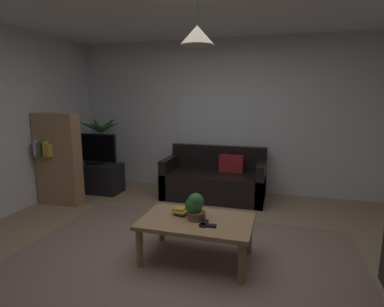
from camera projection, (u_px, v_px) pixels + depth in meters
The scene contains 17 objects.
floor at pixel (184, 260), 3.15m from camera, with size 5.45×4.99×0.02m, color #9E8466.
rug at pixel (177, 269), 2.96m from camera, with size 3.54×2.75×0.01m, color gray.
wall_back at pixel (228, 117), 5.30m from camera, with size 5.57×0.06×2.60m, color silver.
window_pane at pixel (213, 124), 5.37m from camera, with size 1.22×0.01×0.93m, color white.
couch_under_window at pixel (215, 181), 5.05m from camera, with size 1.63×0.80×0.82m.
coffee_table at pixel (197, 225), 3.08m from camera, with size 1.11×0.70×0.43m.
book_on_table_0 at pixel (181, 213), 3.20m from camera, with size 0.12×0.09×0.03m, color #387247.
book_on_table_1 at pixel (180, 211), 3.18m from camera, with size 0.15×0.12×0.02m, color gold.
book_on_table_2 at pixel (179, 209), 3.19m from camera, with size 0.11×0.10×0.02m, color gold.
remote_on_table_0 at pixel (208, 225), 2.90m from camera, with size 0.05×0.16×0.02m, color black.
remote_on_table_1 at pixel (204, 223), 2.94m from camera, with size 0.05×0.16×0.02m, color black.
potted_plant_on_table at pixel (195, 206), 3.06m from camera, with size 0.21×0.19×0.27m.
tv_stand at pixel (96, 178), 5.36m from camera, with size 0.90×0.44×0.50m, color black.
tv at pixel (93, 149), 5.24m from camera, with size 0.85×0.16×0.53m.
potted_palm_corner at pixel (103, 154), 5.79m from camera, with size 0.85×0.94×1.32m.
bookshelf_corner at pixel (58, 159), 4.68m from camera, with size 0.70×0.31×1.40m.
pendant_lamp at pixel (197, 35), 2.75m from camera, with size 0.32×0.32×0.50m.
Camera 1 is at (0.90, -2.76, 1.64)m, focal length 28.72 mm.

